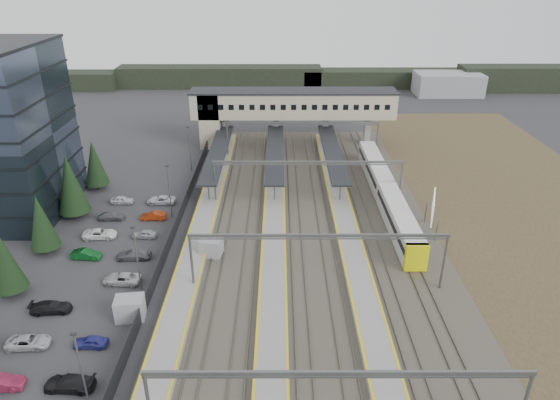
{
  "coord_description": "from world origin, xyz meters",
  "views": [
    {
      "loc": [
        7.75,
        -54.95,
        33.6
      ],
      "look_at": [
        7.83,
        7.25,
        4.0
      ],
      "focal_mm": 32.0,
      "sensor_mm": 36.0,
      "label": 1
    }
  ],
  "objects_px": {
    "train": "(386,193)",
    "relay_cabin_far": "(211,248)",
    "relay_cabin_near": "(130,308)",
    "footbridge": "(279,107)",
    "billboard": "(433,208)"
  },
  "relations": [
    {
      "from": "train",
      "to": "billboard",
      "type": "xyz_separation_m",
      "value": [
        4.52,
        -8.62,
        1.7
      ]
    },
    {
      "from": "footbridge",
      "to": "train",
      "type": "relative_size",
      "value": 1.06
    },
    {
      "from": "relay_cabin_near",
      "to": "footbridge",
      "type": "xyz_separation_m",
      "value": [
        15.5,
        55.06,
        6.71
      ]
    },
    {
      "from": "relay_cabin_near",
      "to": "relay_cabin_far",
      "type": "distance_m",
      "value": 14.05
    },
    {
      "from": "relay_cabin_far",
      "to": "train",
      "type": "height_order",
      "value": "train"
    },
    {
      "from": "relay_cabin_near",
      "to": "footbridge",
      "type": "relative_size",
      "value": 0.08
    },
    {
      "from": "relay_cabin_far",
      "to": "train",
      "type": "distance_m",
      "value": 28.95
    },
    {
      "from": "relay_cabin_near",
      "to": "train",
      "type": "bearing_deg",
      "value": 40.4
    },
    {
      "from": "relay_cabin_near",
      "to": "billboard",
      "type": "bearing_deg",
      "value": 26.92
    },
    {
      "from": "footbridge",
      "to": "billboard",
      "type": "distance_m",
      "value": 42.33
    },
    {
      "from": "footbridge",
      "to": "train",
      "type": "height_order",
      "value": "footbridge"
    },
    {
      "from": "relay_cabin_far",
      "to": "billboard",
      "type": "distance_m",
      "value": 30.11
    },
    {
      "from": "relay_cabin_near",
      "to": "relay_cabin_far",
      "type": "xyz_separation_m",
      "value": [
        6.97,
        12.2,
        -0.01
      ]
    },
    {
      "from": "relay_cabin_near",
      "to": "relay_cabin_far",
      "type": "relative_size",
      "value": 1.07
    },
    {
      "from": "train",
      "to": "relay_cabin_far",
      "type": "bearing_deg",
      "value": -149.1
    }
  ]
}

